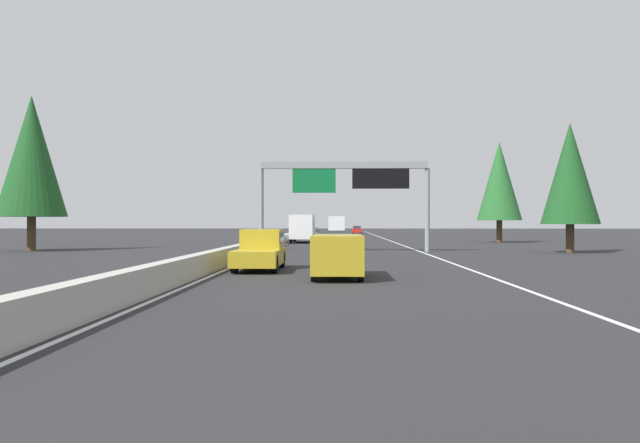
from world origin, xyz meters
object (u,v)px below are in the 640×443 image
(sign_gantry_overhead, at_px, (346,180))
(minivan_near_center, at_px, (337,254))
(conifer_right_mid, at_px, (499,181))
(sedan_mid_right, at_px, (310,234))
(box_truck_distant_b, at_px, (303,228))
(pickup_far_left, at_px, (261,250))
(conifer_right_near, at_px, (570,174))
(bus_near_right, at_px, (337,225))
(conifer_left_near, at_px, (31,156))
(sedan_far_right, at_px, (357,230))
(sedan_mid_left, at_px, (336,239))

(sign_gantry_overhead, relative_size, minivan_near_center, 2.54)
(minivan_near_center, relative_size, conifer_right_mid, 0.46)
(sign_gantry_overhead, distance_m, conifer_right_mid, 28.54)
(sedan_mid_right, bearing_deg, box_truck_distant_b, 179.44)
(pickup_far_left, bearing_deg, conifer_right_mid, -26.98)
(conifer_right_near, bearing_deg, bus_near_right, 16.25)
(minivan_near_center, xyz_separation_m, conifer_left_near, (23.67, 23.42, 6.29))
(sign_gantry_overhead, height_order, sedan_far_right, sign_gantry_overhead)
(pickup_far_left, relative_size, conifer_left_near, 0.47)
(bus_near_right, height_order, sedan_mid_left, bus_near_right)
(minivan_near_center, xyz_separation_m, sedan_far_right, (103.61, -3.65, -0.27))
(pickup_far_left, height_order, sedan_mid_left, pickup_far_left)
(bus_near_right, bearing_deg, sedan_far_right, -9.27)
(box_truck_distant_b, distance_m, sedan_mid_left, 13.70)
(bus_near_right, distance_m, conifer_right_mid, 38.57)
(minivan_near_center, height_order, sedan_mid_right, minivan_near_center)
(sedan_mid_left, bearing_deg, sign_gantry_overhead, -174.82)
(minivan_near_center, relative_size, conifer_left_near, 0.42)
(bus_near_right, distance_m, conifer_left_near, 60.92)
(sedan_far_right, height_order, sedan_mid_right, same)
(bus_near_right, xyz_separation_m, conifer_right_near, (-58.02, -16.91, 3.96))
(box_truck_distant_b, bearing_deg, sign_gantry_overhead, -168.48)
(sign_gantry_overhead, bearing_deg, minivan_near_center, 178.42)
(sedan_far_right, bearing_deg, bus_near_right, 170.73)
(sedan_far_right, xyz_separation_m, bus_near_right, (-23.86, 3.90, 1.03))
(minivan_near_center, distance_m, sedan_mid_left, 31.36)
(conifer_right_mid, distance_m, conifer_left_near, 46.51)
(pickup_far_left, bearing_deg, sedan_far_right, -4.17)
(minivan_near_center, distance_m, conifer_right_near, 27.79)
(conifer_right_near, bearing_deg, sedan_far_right, 9.03)
(sign_gantry_overhead, height_order, conifer_left_near, conifer_left_near)
(minivan_near_center, distance_m, sedan_mid_right, 60.56)
(minivan_near_center, relative_size, conifer_right_near, 0.53)
(conifer_right_mid, bearing_deg, box_truck_distant_b, 93.49)
(sign_gantry_overhead, bearing_deg, conifer_left_near, 88.01)
(minivan_near_center, height_order, sedan_mid_left, minivan_near_center)
(bus_near_right, bearing_deg, sedan_mid_right, 170.03)
(minivan_near_center, xyz_separation_m, conifer_right_mid, (45.84, -17.47, 5.67))
(sedan_mid_left, height_order, conifer_right_near, conifer_right_near)
(pickup_far_left, bearing_deg, sedan_mid_left, -7.28)
(box_truck_distant_b, height_order, conifer_right_near, conifer_right_near)
(sedan_far_right, bearing_deg, sign_gantry_overhead, 177.86)
(sedan_mid_left, xyz_separation_m, conifer_right_mid, (14.47, -17.62, 5.94))
(sedan_mid_left, height_order, conifer_right_mid, conifer_right_mid)
(sedan_far_right, relative_size, conifer_left_near, 0.37)
(bus_near_right, height_order, conifer_left_near, conifer_left_near)
(box_truck_distant_b, xyz_separation_m, conifer_right_near, (-22.81, -20.46, 4.07))
(sedan_far_right, xyz_separation_m, sedan_mid_right, (-43.15, 7.29, 0.00))
(pickup_far_left, bearing_deg, box_truck_distant_b, 0.31)
(sedan_mid_left, distance_m, conifer_left_near, 25.37)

